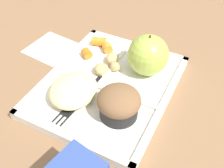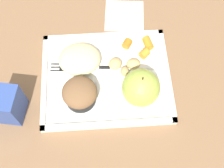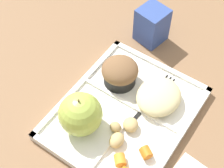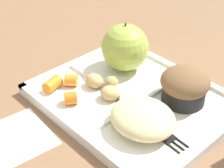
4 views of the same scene
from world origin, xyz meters
TOP-DOWN VIEW (x-y plane):
  - ground at (0.00, 0.00)m, footprint 6.00×6.00m
  - lunch_tray at (-0.00, -0.00)m, footprint 0.32×0.26m
  - green_apple at (-0.08, 0.06)m, footprint 0.09×0.09m
  - bran_muffin at (0.06, 0.06)m, footprint 0.08×0.08m
  - carrot_slice_center at (-0.10, -0.05)m, footprint 0.03×0.03m
  - carrot_slice_tilted at (-0.06, -0.09)m, footprint 0.03×0.03m
  - carrot_slice_back at (-0.11, -0.09)m, footprint 0.03×0.04m
  - potato_chunk_large at (-0.02, -0.03)m, footprint 0.05×0.05m
  - potato_chunk_small at (-0.07, -0.03)m, footprint 0.04×0.03m
  - potato_chunk_corner at (-0.05, -0.01)m, footprint 0.02×0.03m
  - egg_noodle_pile at (0.06, -0.04)m, footprint 0.10×0.09m
  - meatball_back at (0.06, -0.04)m, footprint 0.03×0.03m
  - meatball_side at (0.06, -0.04)m, footprint 0.03×0.03m
  - plastic_fork at (0.08, -0.03)m, footprint 0.15×0.03m
  - paper_napkin at (-0.06, -0.20)m, footprint 0.12×0.12m

SIDE VIEW (x-z plane):
  - ground at x=0.00m, z-range 0.00..0.00m
  - paper_napkin at x=-0.06m, z-range 0.00..0.00m
  - lunch_tray at x=0.00m, z-range 0.00..0.02m
  - plastic_fork at x=0.08m, z-range 0.01..0.02m
  - carrot_slice_back at x=-0.11m, z-range 0.01..0.03m
  - carrot_slice_tilted at x=-0.06m, z-range 0.01..0.03m
  - carrot_slice_center at x=-0.10m, z-range 0.01..0.03m
  - potato_chunk_corner at x=-0.05m, z-range 0.01..0.04m
  - potato_chunk_large at x=-0.02m, z-range 0.01..0.04m
  - potato_chunk_small at x=-0.07m, z-range 0.01..0.04m
  - meatball_back at x=0.06m, z-range 0.01..0.04m
  - meatball_side at x=0.06m, z-range 0.01..0.04m
  - egg_noodle_pile at x=0.06m, z-range 0.01..0.05m
  - bran_muffin at x=0.06m, z-range 0.01..0.07m
  - green_apple at x=-0.08m, z-range 0.01..0.10m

